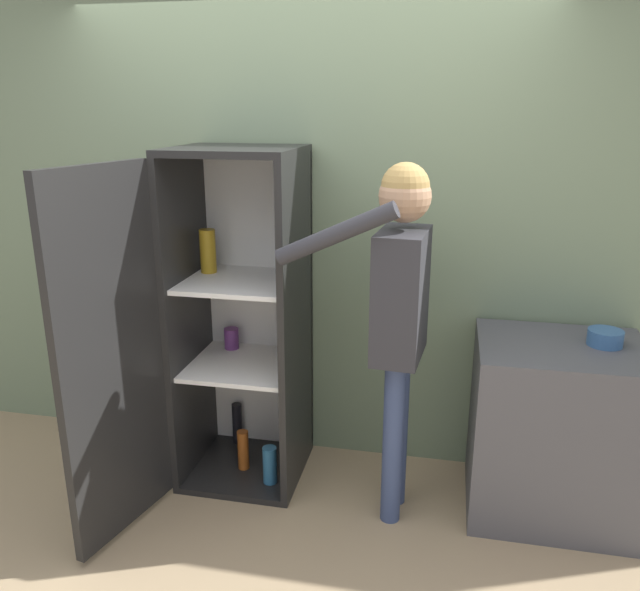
% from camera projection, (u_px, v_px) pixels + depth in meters
% --- Properties ---
extents(ground_plane, '(12.00, 12.00, 0.00)m').
position_uv_depth(ground_plane, '(260.00, 548.00, 2.92)').
color(ground_plane, tan).
extents(wall_back, '(7.00, 0.06, 2.55)m').
position_uv_depth(wall_back, '(306.00, 239.00, 3.46)').
color(wall_back, gray).
rests_on(wall_back, ground_plane).
extents(refrigerator, '(0.82, 1.23, 1.79)m').
position_uv_depth(refrigerator, '(218.00, 327.00, 3.23)').
color(refrigerator, black).
rests_on(refrigerator, ground_plane).
extents(person, '(0.67, 0.50, 1.75)m').
position_uv_depth(person, '(399.00, 295.00, 2.87)').
color(person, '#384770').
rests_on(person, ground_plane).
extents(counter, '(0.80, 0.64, 0.89)m').
position_uv_depth(counter, '(554.00, 429.00, 3.09)').
color(counter, '#4C4C51').
rests_on(counter, ground_plane).
extents(bowl, '(0.16, 0.16, 0.08)m').
position_uv_depth(bowl, '(605.00, 338.00, 2.95)').
color(bowl, '#335B8E').
rests_on(bowl, counter).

